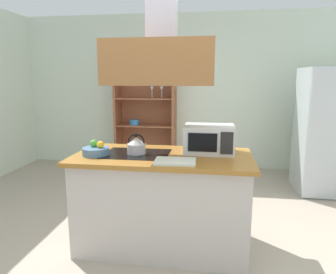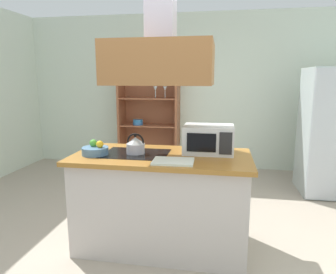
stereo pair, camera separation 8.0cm
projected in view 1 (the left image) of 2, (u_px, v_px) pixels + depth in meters
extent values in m
plane|color=#A59786|center=(156.00, 254.00, 2.80)|extent=(7.80, 7.80, 0.00)
cube|color=silver|center=(186.00, 92.00, 5.46)|extent=(6.00, 0.12, 2.70)
cube|color=beige|center=(163.00, 203.00, 2.87)|extent=(1.55, 0.73, 0.86)
cube|color=#A06929|center=(162.00, 157.00, 2.79)|extent=(1.63, 0.81, 0.04)
cube|color=black|center=(137.00, 154.00, 2.82)|extent=(0.60, 0.44, 0.00)
cube|color=#996335|center=(162.00, 64.00, 2.63)|extent=(0.90, 0.70, 0.36)
cube|color=#B3C1C4|center=(333.00, 131.00, 4.23)|extent=(0.90, 0.72, 1.73)
cube|color=#B2B9C3|center=(325.00, 136.00, 3.89)|extent=(0.44, 0.03, 1.69)
cube|color=brown|center=(118.00, 114.00, 5.45)|extent=(0.04, 0.40, 1.92)
cube|color=brown|center=(174.00, 115.00, 5.31)|extent=(0.04, 0.40, 1.92)
cube|color=brown|center=(145.00, 60.00, 5.20)|extent=(1.06, 0.40, 0.03)
cube|color=brown|center=(146.00, 165.00, 5.55)|extent=(1.06, 0.40, 0.08)
cube|color=brown|center=(148.00, 114.00, 5.57)|extent=(1.06, 0.02, 1.92)
cube|color=brown|center=(146.00, 125.00, 5.42)|extent=(0.98, 0.36, 0.02)
cube|color=brown|center=(145.00, 98.00, 5.33)|extent=(0.98, 0.36, 0.02)
cylinder|color=#3264A1|center=(135.00, 124.00, 5.39)|extent=(0.18, 0.18, 0.05)
cylinder|color=teal|center=(135.00, 121.00, 5.38)|extent=(0.17, 0.17, 0.05)
cylinder|color=silver|center=(152.00, 94.00, 5.26)|extent=(0.01, 0.01, 0.12)
cone|color=silver|center=(152.00, 89.00, 5.24)|extent=(0.07, 0.07, 0.08)
cylinder|color=silver|center=(162.00, 95.00, 5.23)|extent=(0.01, 0.01, 0.12)
cone|color=silver|center=(162.00, 89.00, 5.21)|extent=(0.07, 0.07, 0.08)
cylinder|color=#BBB6C6|center=(136.00, 149.00, 2.81)|extent=(0.17, 0.17, 0.09)
cone|color=silver|center=(136.00, 141.00, 2.80)|extent=(0.16, 0.16, 0.06)
sphere|color=black|center=(136.00, 136.00, 2.79)|extent=(0.03, 0.03, 0.03)
torus|color=black|center=(136.00, 142.00, 2.80)|extent=(0.16, 0.02, 0.16)
cube|color=white|center=(175.00, 161.00, 2.53)|extent=(0.35, 0.25, 0.02)
cube|color=silver|center=(209.00, 139.00, 2.86)|extent=(0.46, 0.34, 0.26)
cube|color=black|center=(202.00, 142.00, 2.69)|extent=(0.26, 0.01, 0.17)
cube|color=#262628|center=(227.00, 143.00, 2.66)|extent=(0.11, 0.01, 0.20)
cylinder|color=#4C7299|center=(96.00, 151.00, 2.77)|extent=(0.24, 0.24, 0.07)
sphere|color=yellow|center=(101.00, 145.00, 2.75)|extent=(0.07, 0.07, 0.07)
sphere|color=green|center=(94.00, 143.00, 2.80)|extent=(0.07, 0.07, 0.07)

